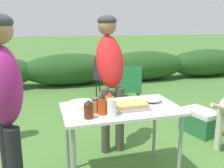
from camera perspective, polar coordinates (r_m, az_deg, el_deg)
shrub_hedge at (r=6.35m, az=-9.56°, el=3.34°), size 14.40×0.90×0.79m
folding_table at (r=2.38m, az=2.08°, el=-7.13°), size 1.10×0.64×0.74m
food_tray at (r=2.33m, az=4.26°, el=-4.94°), size 0.33×0.23×0.06m
plate_stack at (r=2.38m, az=-6.97°, el=-4.69°), size 0.25×0.25×0.05m
mixing_bowl at (r=2.55m, az=8.97°, el=-3.32°), size 0.21×0.21×0.06m
paper_cup_stack at (r=2.12m, az=-0.04°, el=-5.44°), size 0.08×0.08×0.15m
mustard_bottle at (r=2.21m, az=-0.56°, el=-4.27°), size 0.07×0.07×0.19m
bbq_sauce_bottle at (r=2.08m, az=-5.37°, el=-5.78°), size 0.08×0.08×0.16m
spice_jar at (r=2.20m, az=-3.87°, el=-4.92°), size 0.07×0.07×0.14m
hot_sauce_bottle at (r=2.16m, az=-2.25°, el=-4.74°), size 0.07×0.07×0.19m
standing_person_with_beanie at (r=2.92m, az=-0.50°, el=4.15°), size 0.33×0.46×1.61m
standing_person_in_gray_fleece at (r=2.04m, az=-23.28°, el=-2.57°), size 0.37×0.43×1.58m
camp_chair_green_behind_table at (r=5.24m, az=-1.34°, el=2.17°), size 0.66×0.72×0.83m
camp_chair_near_hedge at (r=4.32m, az=3.51°, el=-0.32°), size 0.62×0.70×0.83m
cooler_box at (r=3.75m, az=19.50°, el=-8.09°), size 0.43×0.54×0.34m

